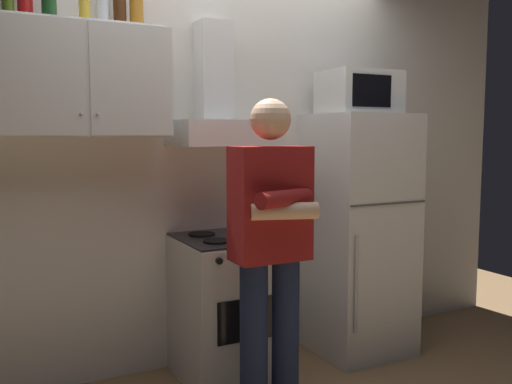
% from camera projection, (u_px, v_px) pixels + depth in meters
% --- Properties ---
extents(back_wall_tiled, '(4.80, 0.10, 2.70)m').
position_uv_depth(back_wall_tiled, '(214.00, 153.00, 3.57)').
color(back_wall_tiled, silver).
rests_on(back_wall_tiled, ground_plane).
extents(upper_cabinet, '(0.90, 0.37, 0.60)m').
position_uv_depth(upper_cabinet, '(82.00, 81.00, 2.95)').
color(upper_cabinet, silver).
extents(stove_oven, '(0.60, 0.62, 0.87)m').
position_uv_depth(stove_oven, '(230.00, 307.00, 3.34)').
color(stove_oven, silver).
rests_on(stove_oven, ground_plane).
extents(range_hood, '(0.60, 0.44, 0.75)m').
position_uv_depth(range_hood, '(220.00, 113.00, 3.33)').
color(range_hood, white).
extents(refrigerator, '(0.60, 0.62, 1.60)m').
position_uv_depth(refrigerator, '(358.00, 234.00, 3.73)').
color(refrigerator, silver).
rests_on(refrigerator, ground_plane).
extents(microwave, '(0.48, 0.37, 0.28)m').
position_uv_depth(microwave, '(359.00, 93.00, 3.65)').
color(microwave, silver).
rests_on(microwave, refrigerator).
extents(person_standing, '(0.38, 0.33, 1.64)m').
position_uv_depth(person_standing, '(271.00, 250.00, 2.73)').
color(person_standing, '#192342').
rests_on(person_standing, ground_plane).
extents(cooking_pot, '(0.28, 0.18, 0.10)m').
position_uv_depth(cooking_pot, '(258.00, 228.00, 3.24)').
color(cooking_pot, '#B7BABF').
rests_on(cooking_pot, stove_oven).
extents(bottle_liquor_amber, '(0.08, 0.08, 0.31)m').
position_uv_depth(bottle_liquor_amber, '(136.00, 1.00, 3.06)').
color(bottle_liquor_amber, '#B7721E').
rests_on(bottle_liquor_amber, upper_cabinet).
extents(bottle_spice_jar, '(0.06, 0.06, 0.14)m').
position_uv_depth(bottle_spice_jar, '(85.00, 12.00, 2.93)').
color(bottle_spice_jar, gold).
rests_on(bottle_spice_jar, upper_cabinet).
extents(bottle_rum_dark, '(0.07, 0.07, 0.30)m').
position_uv_depth(bottle_rum_dark, '(120.00, 1.00, 3.02)').
color(bottle_rum_dark, '#47230F').
rests_on(bottle_rum_dark, upper_cabinet).
extents(bottle_vodka_clear, '(0.07, 0.07, 0.30)m').
position_uv_depth(bottle_vodka_clear, '(103.00, 0.00, 3.00)').
color(bottle_vodka_clear, silver).
rests_on(bottle_vodka_clear, upper_cabinet).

